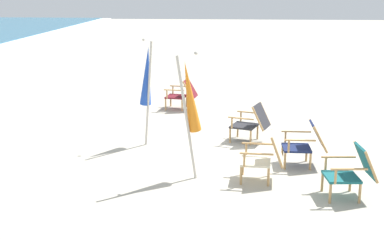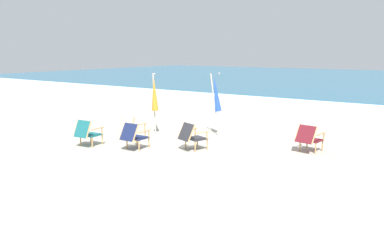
{
  "view_description": "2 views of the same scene",
  "coord_description": "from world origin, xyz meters",
  "px_view_note": "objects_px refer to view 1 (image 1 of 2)",
  "views": [
    {
      "loc": [
        -10.45,
        0.32,
        3.09
      ],
      "look_at": [
        -0.94,
        1.04,
        0.68
      ],
      "focal_mm": 50.0,
      "sensor_mm": 36.0,
      "label": 1
    },
    {
      "loc": [
        5.92,
        -8.71,
        2.78
      ],
      "look_at": [
        -0.32,
        0.43,
        0.76
      ],
      "focal_mm": 35.0,
      "sensor_mm": 36.0,
      "label": 2
    }
  ],
  "objects_px": {
    "umbrella_furled_blue": "(147,77)",
    "beach_chair_mid_center": "(306,142)",
    "beach_chair_front_left": "(352,170)",
    "umbrella_furled_orange": "(190,98)",
    "beach_chair_far_center": "(252,122)",
    "beach_chair_back_left": "(265,155)",
    "beach_chair_front_right": "(183,93)"
  },
  "relations": [
    {
      "from": "beach_chair_mid_center",
      "to": "umbrella_furled_blue",
      "type": "bearing_deg",
      "value": 71.62
    },
    {
      "from": "umbrella_furled_blue",
      "to": "beach_chair_mid_center",
      "type": "bearing_deg",
      "value": -108.38
    },
    {
      "from": "beach_chair_back_left",
      "to": "umbrella_furled_blue",
      "type": "distance_m",
      "value": 2.99
    },
    {
      "from": "beach_chair_mid_center",
      "to": "beach_chair_front_right",
      "type": "bearing_deg",
      "value": 31.19
    },
    {
      "from": "beach_chair_front_right",
      "to": "umbrella_furled_blue",
      "type": "distance_m",
      "value": 3.42
    },
    {
      "from": "beach_chair_front_left",
      "to": "umbrella_furled_orange",
      "type": "distance_m",
      "value": 2.7
    },
    {
      "from": "beach_chair_far_center",
      "to": "beach_chair_front_left",
      "type": "distance_m",
      "value": 3.14
    },
    {
      "from": "beach_chair_far_center",
      "to": "beach_chair_front_left",
      "type": "xyz_separation_m",
      "value": [
        -2.82,
        -1.39,
        0.0
      ]
    },
    {
      "from": "beach_chair_front_left",
      "to": "umbrella_furled_blue",
      "type": "relative_size",
      "value": 0.38
    },
    {
      "from": "beach_chair_front_right",
      "to": "umbrella_furled_blue",
      "type": "height_order",
      "value": "umbrella_furled_blue"
    },
    {
      "from": "beach_chair_back_left",
      "to": "beach_chair_front_left",
      "type": "distance_m",
      "value": 1.39
    },
    {
      "from": "beach_chair_mid_center",
      "to": "umbrella_furled_blue",
      "type": "height_order",
      "value": "umbrella_furled_blue"
    },
    {
      "from": "beach_chair_back_left",
      "to": "beach_chair_mid_center",
      "type": "height_order",
      "value": "beach_chair_back_left"
    },
    {
      "from": "beach_chair_far_center",
      "to": "beach_chair_front_left",
      "type": "height_order",
      "value": "beach_chair_front_left"
    },
    {
      "from": "umbrella_furled_blue",
      "to": "beach_chair_front_left",
      "type": "bearing_deg",
      "value": -124.84
    },
    {
      "from": "beach_chair_front_left",
      "to": "umbrella_furled_orange",
      "type": "xyz_separation_m",
      "value": [
        0.55,
        2.47,
        0.94
      ]
    },
    {
      "from": "beach_chair_back_left",
      "to": "beach_chair_mid_center",
      "type": "distance_m",
      "value": 1.12
    },
    {
      "from": "beach_chair_back_left",
      "to": "beach_chair_mid_center",
      "type": "xyz_separation_m",
      "value": [
        0.82,
        -0.76,
        -0.01
      ]
    },
    {
      "from": "beach_chair_front_left",
      "to": "beach_chair_back_left",
      "type": "bearing_deg",
      "value": 64.55
    },
    {
      "from": "umbrella_furled_blue",
      "to": "beach_chair_far_center",
      "type": "bearing_deg",
      "value": -78.32
    },
    {
      "from": "beach_chair_front_right",
      "to": "beach_chair_far_center",
      "type": "distance_m",
      "value": 3.29
    },
    {
      "from": "beach_chair_back_left",
      "to": "umbrella_furled_blue",
      "type": "height_order",
      "value": "umbrella_furled_blue"
    },
    {
      "from": "beach_chair_front_left",
      "to": "beach_chair_front_right",
      "type": "bearing_deg",
      "value": 28.41
    },
    {
      "from": "beach_chair_back_left",
      "to": "umbrella_furled_orange",
      "type": "xyz_separation_m",
      "value": [
        -0.05,
        1.22,
        0.94
      ]
    },
    {
      "from": "beach_chair_front_left",
      "to": "beach_chair_mid_center",
      "type": "bearing_deg",
      "value": 19.18
    },
    {
      "from": "umbrella_furled_blue",
      "to": "beach_chair_front_right",
      "type": "bearing_deg",
      "value": -6.67
    },
    {
      "from": "umbrella_furled_orange",
      "to": "umbrella_furled_blue",
      "type": "bearing_deg",
      "value": 27.76
    },
    {
      "from": "beach_chair_far_center",
      "to": "umbrella_furled_blue",
      "type": "xyz_separation_m",
      "value": [
        -0.42,
        2.05,
        0.96
      ]
    },
    {
      "from": "beach_chair_back_left",
      "to": "umbrella_furled_blue",
      "type": "relative_size",
      "value": 0.38
    },
    {
      "from": "beach_chair_far_center",
      "to": "beach_chair_mid_center",
      "type": "bearing_deg",
      "value": -147.36
    },
    {
      "from": "beach_chair_front_right",
      "to": "umbrella_furled_orange",
      "type": "xyz_separation_m",
      "value": [
        -5.11,
        -0.59,
        0.95
      ]
    },
    {
      "from": "beach_chair_back_left",
      "to": "beach_chair_front_left",
      "type": "xyz_separation_m",
      "value": [
        -0.6,
        -1.25,
        -0.0
      ]
    }
  ]
}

